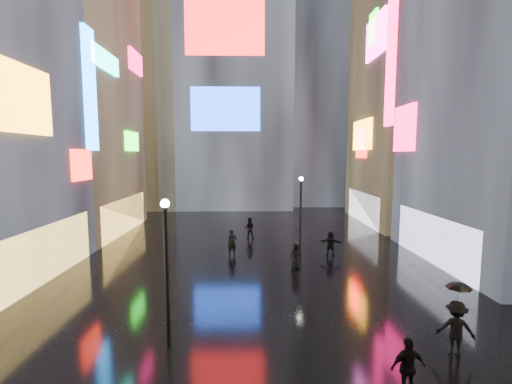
{
  "coord_description": "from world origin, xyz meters",
  "views": [
    {
      "loc": [
        -0.33,
        -3.47,
        6.66
      ],
      "look_at": [
        0.0,
        12.0,
        5.0
      ],
      "focal_mm": 24.0,
      "sensor_mm": 36.0,
      "label": 1
    }
  ],
  "objects": [
    {
      "name": "building_left_far",
      "position": [
        -15.98,
        26.0,
        10.98
      ],
      "size": [
        10.28,
        12.0,
        22.0
      ],
      "color": "black",
      "rests_on": "ground"
    },
    {
      "name": "pedestrian_7",
      "position": [
        -0.29,
        23.58,
        0.84
      ],
      "size": [
        0.86,
        0.69,
        1.68
      ],
      "primitive_type": "imported",
      "rotation": [
        0.0,
        0.0,
        3.08
      ],
      "color": "black",
      "rests_on": "ground"
    },
    {
      "name": "ground",
      "position": [
        0.0,
        20.0,
        0.0
      ],
      "size": [
        140.0,
        140.0,
        0.0
      ],
      "primitive_type": "plane",
      "color": "black",
      "rests_on": "ground"
    },
    {
      "name": "pedestrian_6",
      "position": [
        -1.45,
        18.92,
        0.85
      ],
      "size": [
        0.71,
        0.56,
        1.7
      ],
      "primitive_type": "imported",
      "rotation": [
        0.0,
        0.0,
        0.27
      ],
      "color": "black",
      "rests_on": "ground"
    },
    {
      "name": "pedestrian_5",
      "position": [
        5.15,
        18.81,
        0.8
      ],
      "size": [
        1.56,
        0.94,
        1.61
      ],
      "primitive_type": "imported",
      "rotation": [
        0.0,
        0.0,
        2.8
      ],
      "color": "black",
      "rests_on": "ground"
    },
    {
      "name": "lamp_far",
      "position": [
        3.31,
        20.11,
        2.94
      ],
      "size": [
        0.3,
        0.3,
        5.2
      ],
      "color": "black",
      "rests_on": "ground"
    },
    {
      "name": "pedestrian_4",
      "position": [
        2.43,
        16.07,
        0.76
      ],
      "size": [
        0.82,
        0.61,
        1.52
      ],
      "primitive_type": "imported",
      "rotation": [
        0.0,
        0.0,
        0.19
      ],
      "color": "black",
      "rests_on": "ground"
    },
    {
      "name": "umbrella_2",
      "position": [
        2.43,
        16.07,
        1.93
      ],
      "size": [
        1.2,
        1.21,
        0.83
      ],
      "primitive_type": "imported",
      "rotation": [
        0.0,
        0.0,
        5.86
      ],
      "color": "black",
      "rests_on": "pedestrian_4"
    },
    {
      "name": "pedestrian_3",
      "position": [
        4.06,
        5.3,
        0.84
      ],
      "size": [
        1.03,
        0.52,
        1.69
      ],
      "primitive_type": "imported",
      "rotation": [
        0.0,
        0.0,
        3.25
      ],
      "color": "black",
      "rests_on": "ground"
    },
    {
      "name": "umbrella_1",
      "position": [
        6.54,
        7.18,
        2.21
      ],
      "size": [
        0.83,
        0.83,
        0.68
      ],
      "primitive_type": "imported",
      "rotation": [
        0.0,
        0.0,
        6.21
      ],
      "color": "black",
      "rests_on": "pedestrian_2"
    },
    {
      "name": "tower_main",
      "position": [
        -3.0,
        43.97,
        21.01
      ],
      "size": [
        16.0,
        14.2,
        42.0
      ],
      "color": "black",
      "rests_on": "ground"
    },
    {
      "name": "tower_flank_right",
      "position": [
        9.0,
        46.0,
        17.0
      ],
      "size": [
        12.0,
        12.0,
        34.0
      ],
      "primitive_type": "cube",
      "color": "black",
      "rests_on": "ground"
    },
    {
      "name": "lamp_near",
      "position": [
        -3.15,
        7.97,
        2.94
      ],
      "size": [
        0.3,
        0.3,
        5.2
      ],
      "color": "black",
      "rests_on": "ground"
    },
    {
      "name": "tower_flank_left",
      "position": [
        -14.0,
        42.0,
        13.0
      ],
      "size": [
        10.0,
        10.0,
        26.0
      ],
      "primitive_type": "cube",
      "color": "black",
      "rests_on": "ground"
    },
    {
      "name": "pedestrian_2",
      "position": [
        6.54,
        7.18,
        0.94
      ],
      "size": [
        1.37,
        1.06,
        1.87
      ],
      "primitive_type": "imported",
      "rotation": [
        0.0,
        0.0,
        2.8
      ],
      "color": "black",
      "rests_on": "ground"
    },
    {
      "name": "building_right_far",
      "position": [
        15.98,
        30.0,
        13.98
      ],
      "size": [
        10.28,
        12.0,
        28.0
      ],
      "color": "black",
      "rests_on": "ground"
    }
  ]
}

